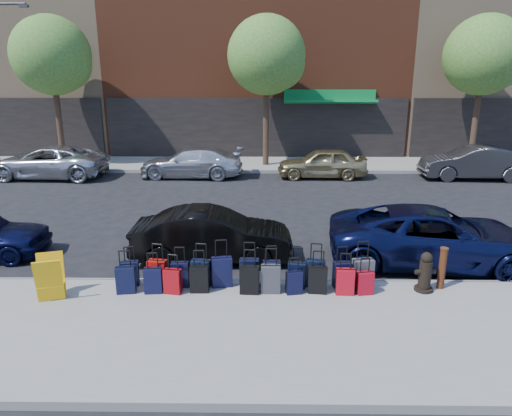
{
  "coord_description": "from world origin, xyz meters",
  "views": [
    {
      "loc": [
        0.31,
        -13.79,
        4.48
      ],
      "look_at": [
        0.14,
        -1.5,
        0.96
      ],
      "focal_mm": 32.0,
      "sensor_mm": 36.0,
      "label": 1
    }
  ],
  "objects_px": {
    "display_rack": "(50,278)",
    "car_near_2": "(435,237)",
    "fire_hydrant": "(425,273)",
    "suitcase_front_5": "(249,272)",
    "car_far_1": "(191,163)",
    "car_far_3": "(473,163)",
    "car_far_0": "(48,162)",
    "tree_right": "(487,57)",
    "tree_center": "(269,58)",
    "car_near_1": "(213,235)",
    "tree_left": "(55,58)",
    "bollard": "(442,267)",
    "car_far_2": "(322,163)"
  },
  "relations": [
    {
      "from": "car_near_2",
      "to": "car_far_1",
      "type": "bearing_deg",
      "value": 44.06
    },
    {
      "from": "bollard",
      "to": "car_far_1",
      "type": "height_order",
      "value": "car_far_1"
    },
    {
      "from": "suitcase_front_5",
      "to": "tree_center",
      "type": "bearing_deg",
      "value": 90.59
    },
    {
      "from": "car_far_3",
      "to": "car_near_1",
      "type": "bearing_deg",
      "value": -44.82
    },
    {
      "from": "car_far_1",
      "to": "display_rack",
      "type": "bearing_deg",
      "value": -1.43
    },
    {
      "from": "suitcase_front_5",
      "to": "car_far_1",
      "type": "bearing_deg",
      "value": 107.28
    },
    {
      "from": "suitcase_front_5",
      "to": "display_rack",
      "type": "height_order",
      "value": "suitcase_front_5"
    },
    {
      "from": "tree_left",
      "to": "car_far_2",
      "type": "bearing_deg",
      "value": -11.04
    },
    {
      "from": "tree_center",
      "to": "car_near_1",
      "type": "relative_size",
      "value": 1.82
    },
    {
      "from": "suitcase_front_5",
      "to": "car_far_1",
      "type": "xyz_separation_m",
      "value": [
        -3.01,
        11.82,
        0.23
      ]
    },
    {
      "from": "car_near_1",
      "to": "car_far_2",
      "type": "height_order",
      "value": "car_far_2"
    },
    {
      "from": "display_rack",
      "to": "car_near_2",
      "type": "height_order",
      "value": "car_near_2"
    },
    {
      "from": "car_near_2",
      "to": "car_far_0",
      "type": "bearing_deg",
      "value": 62.36
    },
    {
      "from": "bollard",
      "to": "display_rack",
      "type": "relative_size",
      "value": 1.0
    },
    {
      "from": "tree_right",
      "to": "car_far_2",
      "type": "relative_size",
      "value": 1.79
    },
    {
      "from": "tree_right",
      "to": "suitcase_front_5",
      "type": "bearing_deg",
      "value": -127.85
    },
    {
      "from": "bollard",
      "to": "car_near_1",
      "type": "xyz_separation_m",
      "value": [
        -5.05,
        1.85,
        0.04
      ]
    },
    {
      "from": "car_far_0",
      "to": "car_far_1",
      "type": "bearing_deg",
      "value": 94.29
    },
    {
      "from": "tree_center",
      "to": "car_near_1",
      "type": "bearing_deg",
      "value": -97.17
    },
    {
      "from": "tree_left",
      "to": "bollard",
      "type": "distance_m",
      "value": 20.59
    },
    {
      "from": "car_far_0",
      "to": "display_rack",
      "type": "bearing_deg",
      "value": 26.83
    },
    {
      "from": "car_near_2",
      "to": "car_far_0",
      "type": "relative_size",
      "value": 0.97
    },
    {
      "from": "tree_right",
      "to": "car_far_2",
      "type": "xyz_separation_m",
      "value": [
        -8.07,
        -2.52,
        -4.72
      ]
    },
    {
      "from": "tree_center",
      "to": "car_far_1",
      "type": "relative_size",
      "value": 1.53
    },
    {
      "from": "tree_left",
      "to": "fire_hydrant",
      "type": "distance_m",
      "value": 20.43
    },
    {
      "from": "car_far_0",
      "to": "tree_right",
      "type": "bearing_deg",
      "value": 99.71
    },
    {
      "from": "car_far_2",
      "to": "car_far_3",
      "type": "height_order",
      "value": "car_far_3"
    },
    {
      "from": "tree_right",
      "to": "car_near_1",
      "type": "xyz_separation_m",
      "value": [
        -12.07,
        -12.49,
        -4.75
      ]
    },
    {
      "from": "display_rack",
      "to": "car_near_2",
      "type": "distance_m",
      "value": 8.8
    },
    {
      "from": "suitcase_front_5",
      "to": "car_far_3",
      "type": "xyz_separation_m",
      "value": [
        9.86,
        11.54,
        0.3
      ]
    },
    {
      "from": "car_near_2",
      "to": "car_far_2",
      "type": "height_order",
      "value": "car_near_2"
    },
    {
      "from": "tree_right",
      "to": "car_far_0",
      "type": "height_order",
      "value": "tree_right"
    },
    {
      "from": "fire_hydrant",
      "to": "car_near_2",
      "type": "xyz_separation_m",
      "value": [
        0.83,
        1.8,
        0.17
      ]
    },
    {
      "from": "tree_center",
      "to": "fire_hydrant",
      "type": "height_order",
      "value": "tree_center"
    },
    {
      "from": "tree_left",
      "to": "car_far_3",
      "type": "relative_size",
      "value": 1.58
    },
    {
      "from": "car_far_3",
      "to": "tree_center",
      "type": "bearing_deg",
      "value": -103.3
    },
    {
      "from": "suitcase_front_5",
      "to": "car_near_1",
      "type": "height_order",
      "value": "car_near_1"
    },
    {
      "from": "car_far_2",
      "to": "car_near_2",
      "type": "bearing_deg",
      "value": 9.49
    },
    {
      "from": "fire_hydrant",
      "to": "car_far_0",
      "type": "bearing_deg",
      "value": 130.95
    },
    {
      "from": "tree_center",
      "to": "car_near_2",
      "type": "height_order",
      "value": "tree_center"
    },
    {
      "from": "tree_right",
      "to": "suitcase_front_5",
      "type": "xyz_separation_m",
      "value": [
        -11.1,
        -14.28,
        -4.95
      ]
    },
    {
      "from": "car_far_1",
      "to": "car_far_0",
      "type": "bearing_deg",
      "value": -84.94
    },
    {
      "from": "display_rack",
      "to": "car_far_0",
      "type": "height_order",
      "value": "car_far_0"
    },
    {
      "from": "car_near_2",
      "to": "fire_hydrant",
      "type": "bearing_deg",
      "value": 162.85
    },
    {
      "from": "tree_left",
      "to": "car_far_0",
      "type": "height_order",
      "value": "tree_left"
    },
    {
      "from": "tree_center",
      "to": "tree_right",
      "type": "xyz_separation_m",
      "value": [
        10.5,
        0.0,
        0.0
      ]
    },
    {
      "from": "bollard",
      "to": "tree_right",
      "type": "bearing_deg",
      "value": 63.93
    },
    {
      "from": "fire_hydrant",
      "to": "tree_right",
      "type": "bearing_deg",
      "value": 55.4
    },
    {
      "from": "display_rack",
      "to": "fire_hydrant",
      "type": "bearing_deg",
      "value": -13.74
    },
    {
      "from": "suitcase_front_5",
      "to": "tree_right",
      "type": "bearing_deg",
      "value": 55.15
    }
  ]
}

